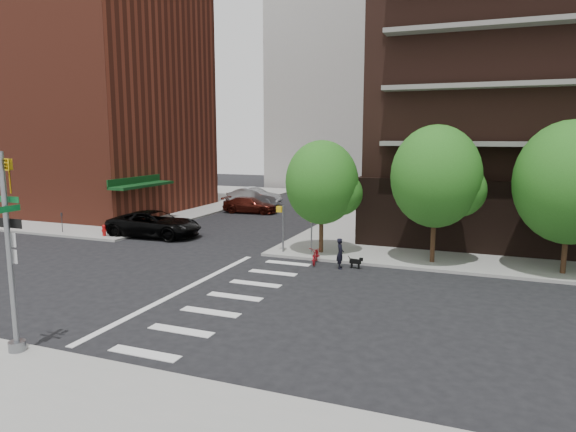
{
  "coord_description": "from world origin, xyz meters",
  "views": [
    {
      "loc": [
        12.49,
        -18.18,
        6.6
      ],
      "look_at": [
        3.0,
        6.0,
        2.5
      ],
      "focal_mm": 32.0,
      "sensor_mm": 36.0,
      "label": 1
    }
  ],
  "objects_px": {
    "fire_hydrant": "(104,230)",
    "parked_car_black": "(155,224)",
    "traffic_signal": "(11,269)",
    "scooter": "(316,255)",
    "parked_car_maroon": "(250,205)",
    "dog_walker": "(340,253)",
    "parked_car_silver": "(254,196)"
  },
  "relations": [
    {
      "from": "parked_car_silver",
      "to": "fire_hydrant",
      "type": "bearing_deg",
      "value": 167.05
    },
    {
      "from": "traffic_signal",
      "to": "parked_car_silver",
      "type": "xyz_separation_m",
      "value": [
        -7.73,
        33.22,
        -1.85
      ]
    },
    {
      "from": "dog_walker",
      "to": "scooter",
      "type": "bearing_deg",
      "value": 51.89
    },
    {
      "from": "traffic_signal",
      "to": "scooter",
      "type": "xyz_separation_m",
      "value": [
        4.83,
        13.99,
        -2.25
      ]
    },
    {
      "from": "scooter",
      "to": "parked_car_silver",
      "type": "bearing_deg",
      "value": 112.94
    },
    {
      "from": "fire_hydrant",
      "to": "parked_car_black",
      "type": "height_order",
      "value": "parked_car_black"
    },
    {
      "from": "traffic_signal",
      "to": "scooter",
      "type": "height_order",
      "value": "traffic_signal"
    },
    {
      "from": "traffic_signal",
      "to": "parked_car_maroon",
      "type": "distance_m",
      "value": 29.29
    },
    {
      "from": "parked_car_black",
      "to": "fire_hydrant",
      "type": "bearing_deg",
      "value": 115.24
    },
    {
      "from": "parked_car_maroon",
      "to": "parked_car_silver",
      "type": "height_order",
      "value": "parked_car_silver"
    },
    {
      "from": "parked_car_maroon",
      "to": "dog_walker",
      "type": "height_order",
      "value": "dog_walker"
    },
    {
      "from": "parked_car_black",
      "to": "parked_car_maroon",
      "type": "height_order",
      "value": "parked_car_black"
    },
    {
      "from": "parked_car_silver",
      "to": "traffic_signal",
      "type": "bearing_deg",
      "value": -172.54
    },
    {
      "from": "traffic_signal",
      "to": "dog_walker",
      "type": "bearing_deg",
      "value": 65.09
    },
    {
      "from": "fire_hydrant",
      "to": "parked_car_silver",
      "type": "relative_size",
      "value": 0.14
    },
    {
      "from": "fire_hydrant",
      "to": "parked_car_maroon",
      "type": "distance_m",
      "value": 13.92
    },
    {
      "from": "parked_car_maroon",
      "to": "scooter",
      "type": "bearing_deg",
      "value": -148.68
    },
    {
      "from": "parked_car_black",
      "to": "dog_walker",
      "type": "bearing_deg",
      "value": -108.02
    },
    {
      "from": "traffic_signal",
      "to": "fire_hydrant",
      "type": "distance_m",
      "value": 18.42
    },
    {
      "from": "parked_car_silver",
      "to": "dog_walker",
      "type": "bearing_deg",
      "value": -150.28
    },
    {
      "from": "traffic_signal",
      "to": "fire_hydrant",
      "type": "bearing_deg",
      "value": 123.26
    },
    {
      "from": "traffic_signal",
      "to": "parked_car_black",
      "type": "bearing_deg",
      "value": 113.21
    },
    {
      "from": "parked_car_maroon",
      "to": "dog_walker",
      "type": "distance_m",
      "value": 19.44
    },
    {
      "from": "fire_hydrant",
      "to": "parked_car_black",
      "type": "bearing_deg",
      "value": 29.25
    },
    {
      "from": "fire_hydrant",
      "to": "scooter",
      "type": "height_order",
      "value": "scooter"
    },
    {
      "from": "traffic_signal",
      "to": "scooter",
      "type": "relative_size",
      "value": 3.48
    },
    {
      "from": "parked_car_silver",
      "to": "dog_walker",
      "type": "distance_m",
      "value": 24.19
    },
    {
      "from": "traffic_signal",
      "to": "dog_walker",
      "type": "height_order",
      "value": "traffic_signal"
    },
    {
      "from": "fire_hydrant",
      "to": "parked_car_silver",
      "type": "distance_m",
      "value": 18.07
    },
    {
      "from": "traffic_signal",
      "to": "scooter",
      "type": "distance_m",
      "value": 14.97
    },
    {
      "from": "parked_car_maroon",
      "to": "traffic_signal",
      "type": "bearing_deg",
      "value": -173.36
    },
    {
      "from": "traffic_signal",
      "to": "parked_car_black",
      "type": "xyz_separation_m",
      "value": [
        -7.23,
        16.86,
        -1.85
      ]
    }
  ]
}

